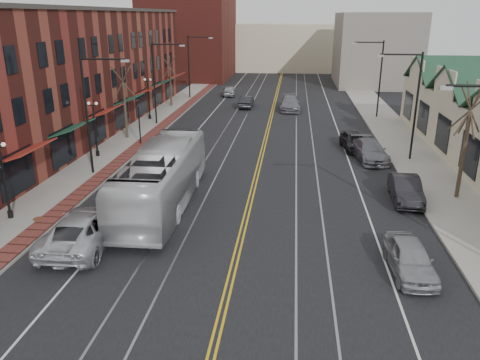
% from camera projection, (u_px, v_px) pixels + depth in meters
% --- Properties ---
extents(ground, '(160.00, 160.00, 0.00)m').
position_uv_depth(ground, '(218.00, 328.00, 16.83)').
color(ground, black).
rests_on(ground, ground).
extents(sidewalk_left, '(4.00, 120.00, 0.15)m').
position_uv_depth(sidewalk_left, '(108.00, 157.00, 36.83)').
color(sidewalk_left, gray).
rests_on(sidewalk_left, ground).
extents(sidewalk_right, '(4.00, 120.00, 0.15)m').
position_uv_depth(sidewalk_right, '(423.00, 168.00, 34.26)').
color(sidewalk_right, gray).
rests_on(sidewalk_right, ground).
extents(building_left, '(10.00, 50.00, 11.00)m').
position_uv_depth(building_left, '(57.00, 75.00, 42.32)').
color(building_left, maroon).
rests_on(building_left, ground).
extents(backdrop_left, '(14.00, 18.00, 14.00)m').
position_uv_depth(backdrop_left, '(190.00, 37.00, 81.78)').
color(backdrop_left, maroon).
rests_on(backdrop_left, ground).
extents(backdrop_mid, '(22.00, 14.00, 9.00)m').
position_uv_depth(backdrop_mid, '(284.00, 47.00, 94.95)').
color(backdrop_mid, beige).
rests_on(backdrop_mid, ground).
extents(backdrop_right, '(12.00, 16.00, 11.00)m').
position_uv_depth(backdrop_right, '(375.00, 49.00, 74.28)').
color(backdrop_right, slate).
rests_on(backdrop_right, ground).
extents(streetlight_l_1, '(3.33, 0.25, 8.00)m').
position_uv_depth(streetlight_l_1, '(92.00, 104.00, 31.33)').
color(streetlight_l_1, black).
rests_on(streetlight_l_1, sidewalk_left).
extents(streetlight_l_2, '(3.33, 0.25, 8.00)m').
position_uv_depth(streetlight_l_2, '(158.00, 75.00, 46.31)').
color(streetlight_l_2, black).
rests_on(streetlight_l_2, sidewalk_left).
extents(streetlight_l_3, '(3.33, 0.25, 8.00)m').
position_uv_depth(streetlight_l_3, '(192.00, 60.00, 61.30)').
color(streetlight_l_3, black).
rests_on(streetlight_l_3, sidewalk_left).
extents(streetlight_r_1, '(3.33, 0.25, 8.00)m').
position_uv_depth(streetlight_r_1, '(411.00, 95.00, 34.58)').
color(streetlight_r_1, black).
rests_on(streetlight_r_1, sidewalk_right).
extents(streetlight_r_2, '(3.33, 0.25, 8.00)m').
position_uv_depth(streetlight_r_2, '(377.00, 71.00, 49.57)').
color(streetlight_r_2, black).
rests_on(streetlight_r_2, sidewalk_right).
extents(lamppost_l_1, '(0.84, 0.28, 4.27)m').
position_uv_depth(lamppost_l_1, '(5.00, 182.00, 24.96)').
color(lamppost_l_1, black).
rests_on(lamppost_l_1, sidewalk_left).
extents(lamppost_l_2, '(0.84, 0.28, 4.27)m').
position_uv_depth(lamppost_l_2, '(95.00, 130.00, 36.20)').
color(lamppost_l_2, black).
rests_on(lamppost_l_2, sidewalk_left).
extents(lamppost_l_3, '(0.84, 0.28, 4.27)m').
position_uv_depth(lamppost_l_3, '(149.00, 100.00, 49.31)').
color(lamppost_l_3, black).
rests_on(lamppost_l_3, sidewalk_left).
extents(tree_left_near, '(1.78, 1.37, 6.48)m').
position_uv_depth(tree_left_near, '(124.00, 100.00, 41.35)').
color(tree_left_near, '#382B21').
rests_on(tree_left_near, sidewalk_left).
extents(tree_left_far, '(1.66, 1.28, 6.02)m').
position_uv_depth(tree_left_far, '(170.00, 80.00, 56.42)').
color(tree_left_far, '#382B21').
rests_on(tree_left_far, sidewalk_left).
extents(tree_right_mid, '(1.90, 1.46, 6.93)m').
position_uv_depth(tree_right_mid, '(466.00, 140.00, 27.36)').
color(tree_right_mid, '#382B21').
rests_on(tree_right_mid, sidewalk_right).
extents(manhole_far, '(0.60, 0.60, 0.02)m').
position_uv_depth(manhole_far, '(39.00, 219.00, 25.47)').
color(manhole_far, '#592D19').
rests_on(manhole_far, sidewalk_left).
extents(traffic_signal, '(0.18, 0.15, 3.80)m').
position_uv_depth(traffic_signal, '(139.00, 118.00, 39.66)').
color(traffic_signal, black).
rests_on(traffic_signal, sidewalk_left).
extents(transit_bus, '(3.21, 12.65, 3.51)m').
position_uv_depth(transit_bus, '(162.00, 178.00, 27.06)').
color(transit_bus, silver).
rests_on(transit_bus, ground).
extents(parked_suv, '(3.07, 6.24, 1.70)m').
position_uv_depth(parked_suv, '(84.00, 229.00, 22.68)').
color(parked_suv, silver).
rests_on(parked_suv, ground).
extents(parked_car_a, '(1.88, 4.26, 1.43)m').
position_uv_depth(parked_car_a, '(410.00, 258.00, 20.23)').
color(parked_car_a, '#999A9F').
rests_on(parked_car_a, ground).
extents(parked_car_b, '(1.77, 4.57, 1.49)m').
position_uv_depth(parked_car_b, '(406.00, 189.00, 28.11)').
color(parked_car_b, black).
rests_on(parked_car_b, ground).
extents(parked_car_c, '(2.79, 5.44, 1.51)m').
position_uv_depth(parked_car_c, '(370.00, 151.00, 36.08)').
color(parked_car_c, slate).
rests_on(parked_car_c, ground).
extents(parked_car_d, '(2.25, 4.62, 1.52)m').
position_uv_depth(parked_car_d, '(354.00, 141.00, 38.97)').
color(parked_car_d, black).
rests_on(parked_car_d, ground).
extents(distant_car_left, '(1.57, 4.30, 1.41)m').
position_uv_depth(distant_car_left, '(246.00, 102.00, 56.69)').
color(distant_car_left, '#222328').
rests_on(distant_car_left, ground).
extents(distant_car_right, '(2.38, 5.68, 1.64)m').
position_uv_depth(distant_car_right, '(290.00, 103.00, 55.03)').
color(distant_car_right, slate).
rests_on(distant_car_right, ground).
extents(distant_car_far, '(2.15, 4.32, 1.42)m').
position_uv_depth(distant_car_far, '(229.00, 91.00, 64.93)').
color(distant_car_far, '#9EA1A5').
rests_on(distant_car_far, ground).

